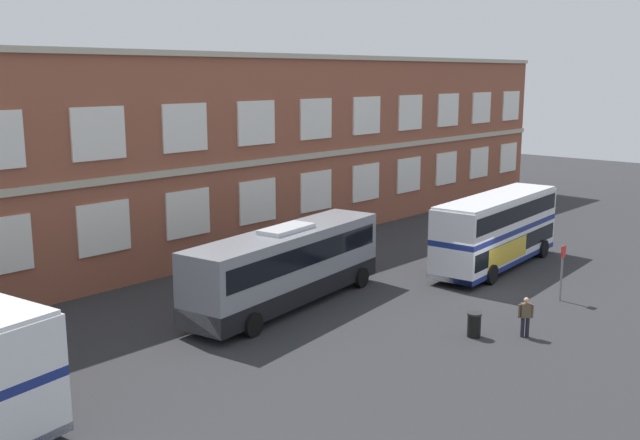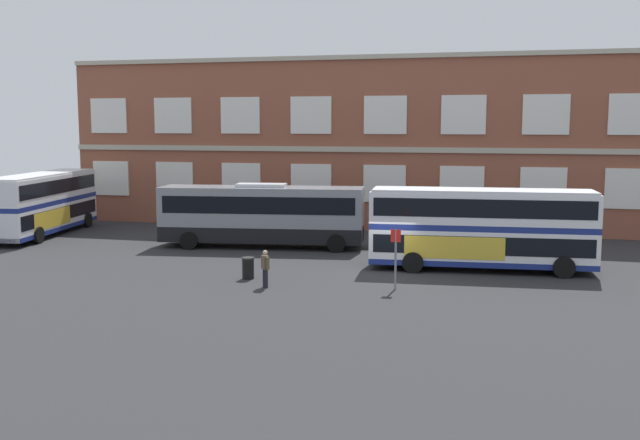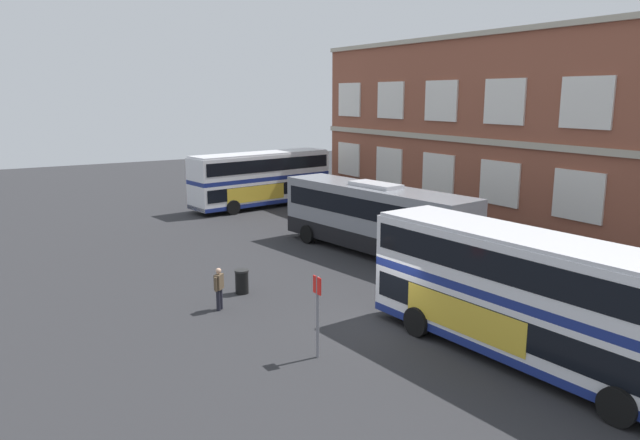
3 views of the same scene
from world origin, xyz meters
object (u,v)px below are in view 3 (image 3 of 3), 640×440
at_px(bus_stand_flag, 318,309).
at_px(double_decker_middle, 524,295).
at_px(double_decker_near, 261,178).
at_px(touring_coach, 375,219).
at_px(waiting_passenger, 219,287).
at_px(station_litter_bin, 242,281).

bearing_deg(bus_stand_flag, double_decker_middle, 57.03).
relative_size(double_decker_near, double_decker_middle, 1.01).
bearing_deg(touring_coach, double_decker_near, 176.45).
distance_m(waiting_passenger, station_litter_bin, 2.14).
relative_size(double_decker_middle, waiting_passenger, 6.57).
bearing_deg(waiting_passenger, touring_coach, 109.60).
height_order(double_decker_near, waiting_passenger, double_decker_near).
distance_m(touring_coach, station_litter_bin, 9.01).
bearing_deg(touring_coach, bus_stand_flag, -44.46).
bearing_deg(double_decker_middle, bus_stand_flag, -122.97).
xyz_separation_m(double_decker_near, touring_coach, (15.46, -0.96, -0.24)).
bearing_deg(touring_coach, station_litter_bin, -75.42).
height_order(touring_coach, waiting_passenger, touring_coach).
xyz_separation_m(waiting_passenger, bus_stand_flag, (5.72, 1.02, 0.70)).
xyz_separation_m(touring_coach, station_litter_bin, (2.24, -8.62, -1.39)).
bearing_deg(station_litter_bin, bus_stand_flag, -4.45).
xyz_separation_m(bus_stand_flag, station_litter_bin, (-7.10, 0.55, -1.12)).
distance_m(double_decker_middle, waiting_passenger, 11.29).
xyz_separation_m(double_decker_middle, station_litter_bin, (-10.60, -4.84, -1.63)).
distance_m(double_decker_near, station_litter_bin, 20.19).
height_order(double_decker_middle, station_litter_bin, double_decker_middle).
bearing_deg(double_decker_middle, station_litter_bin, -155.47).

